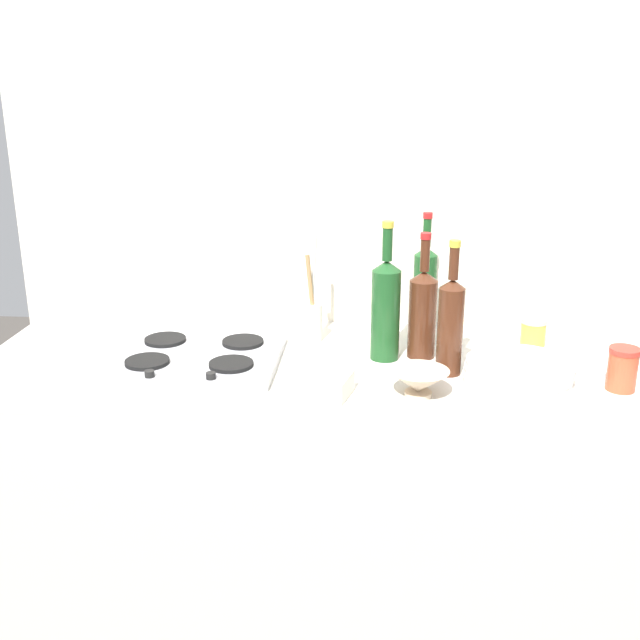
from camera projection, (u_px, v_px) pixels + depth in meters
name	position (u px, v px, depth m)	size (l,w,h in m)	color
counter_block	(320.00, 513.00, 2.09)	(1.80, 0.70, 0.90)	beige
backsplash_panel	(330.00, 226.00, 2.22)	(1.90, 0.06, 2.38)	beige
stovetop_hob	(197.00, 357.00, 1.96)	(0.43, 0.37, 0.04)	#B2B2B7
plate_stack	(518.00, 373.00, 1.81)	(0.27, 0.27, 0.06)	white
wine_bottle_leftmost	(424.00, 290.00, 2.10)	(0.06, 0.06, 0.36)	#19471E
wine_bottle_mid_left	(450.00, 324.00, 1.85)	(0.06, 0.06, 0.34)	#472314
wine_bottle_mid_right	(423.00, 312.00, 1.96)	(0.07, 0.07, 0.34)	#472314
wine_bottle_rightmost	(386.00, 307.00, 1.94)	(0.08, 0.08, 0.37)	#19471E
mixing_bowl	(419.00, 381.00, 1.74)	(0.14, 0.14, 0.06)	beige
butter_dish	(322.00, 384.00, 1.75)	(0.13, 0.11, 0.05)	silver
utensil_crock	(308.00, 319.00, 2.10)	(0.08, 0.08, 0.30)	silver
condiment_jar_front	(533.00, 332.00, 2.07)	(0.07, 0.07, 0.08)	gold
condiment_jar_rear	(622.00, 369.00, 1.77)	(0.07, 0.07, 0.11)	#C64C2D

